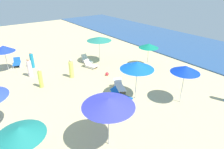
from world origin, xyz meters
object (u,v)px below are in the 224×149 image
object	(u,v)px
beachgoer_0	(40,79)
umbrella_0	(185,69)
umbrella_8	(99,39)
umbrella_3	(20,132)
umbrella_6	(137,65)
beach_ball_0	(107,74)
lounge_chair_8_0	(87,60)
umbrella_5	(149,46)
lounge_chair_6_0	(119,87)
lounge_chair_6_1	(121,96)
beachgoer_3	(30,68)
umbrella_4	(108,102)
umbrella_2	(3,48)
lounge_chair_8_1	(91,65)
beachgoer_6	(32,60)
beachgoer_1	(71,69)
lounge_chair_2_0	(17,63)

from	to	relation	value
beachgoer_0	umbrella_0	bearing A→B (deg)	-86.98
umbrella_0	umbrella_8	world-z (taller)	umbrella_0
umbrella_3	umbrella_6	bearing A→B (deg)	103.03
beach_ball_0	lounge_chair_8_0	bearing A→B (deg)	178.49
umbrella_5	umbrella_8	bearing A→B (deg)	-139.54
umbrella_5	beach_ball_0	world-z (taller)	umbrella_5
lounge_chair_6_0	lounge_chair_6_1	xyz separation A→B (m)	(1.12, -0.80, 0.00)
umbrella_0	beachgoer_3	xyz separation A→B (m)	(-10.05, -6.89, -1.67)
lounge_chair_6_0	lounge_chair_8_0	distance (m)	6.28
umbrella_4	umbrella_8	xyz separation A→B (m)	(-9.41, 5.69, -0.07)
umbrella_3	beachgoer_0	size ratio (longest dim) A/B	1.66
umbrella_2	lounge_chair_8_1	bearing A→B (deg)	58.29
lounge_chair_8_1	beach_ball_0	xyz separation A→B (m)	(2.35, 0.24, -0.10)
umbrella_2	lounge_chair_8_0	bearing A→B (deg)	68.51
lounge_chair_6_0	beachgoer_3	size ratio (longest dim) A/B	0.93
beachgoer_3	beachgoer_6	bearing A→B (deg)	135.87
beach_ball_0	beachgoer_3	bearing A→B (deg)	-125.32
beachgoer_1	beach_ball_0	size ratio (longest dim) A/B	5.45
umbrella_4	umbrella_5	xyz separation A→B (m)	(-5.83, 8.74, -0.44)
umbrella_4	beachgoer_3	bearing A→B (deg)	-175.50
lounge_chair_6_1	lounge_chair_8_1	bearing A→B (deg)	61.43
umbrella_5	beachgoer_1	bearing A→B (deg)	-107.68
beachgoer_0	beachgoer_3	distance (m)	2.44
lounge_chair_8_0	lounge_chair_8_1	xyz separation A→B (m)	(1.29, -0.33, 0.01)
umbrella_4	lounge_chair_2_0	bearing A→B (deg)	-174.96
lounge_chair_2_0	umbrella_4	size ratio (longest dim) A/B	0.50
beachgoer_6	umbrella_2	bearing A→B (deg)	-97.21
beachgoer_6	lounge_chair_8_0	bearing A→B (deg)	79.54
umbrella_6	beach_ball_0	size ratio (longest dim) A/B	9.16
umbrella_6	beachgoer_0	xyz separation A→B (m)	(-5.45, -4.72, -1.76)
umbrella_4	lounge_chair_8_1	xyz separation A→B (m)	(-8.83, 4.27, -2.23)
beachgoer_0	lounge_chair_8_0	bearing A→B (deg)	-15.26
lounge_chair_2_0	lounge_chair_8_1	bearing A→B (deg)	-21.58
lounge_chair_6_0	beach_ball_0	xyz separation A→B (m)	(-2.59, 0.70, -0.13)
beachgoer_3	beachgoer_1	bearing A→B (deg)	28.15
lounge_chair_8_1	beachgoer_0	world-z (taller)	beachgoer_0
lounge_chair_6_1	beachgoer_3	size ratio (longest dim) A/B	0.99
lounge_chair_2_0	lounge_chair_6_1	xyz separation A→B (m)	(10.62, 4.19, -0.00)
umbrella_4	lounge_chair_6_1	distance (m)	4.65
umbrella_8	beachgoer_6	size ratio (longest dim) A/B	1.67
umbrella_8	lounge_chair_8_0	world-z (taller)	umbrella_8
umbrella_6	beachgoer_3	bearing A→B (deg)	-148.59
umbrella_2	beachgoer_1	bearing A→B (deg)	40.08
lounge_chair_2_0	umbrella_5	bearing A→B (deg)	-19.01
umbrella_3	lounge_chair_6_1	distance (m)	7.30
umbrella_2	umbrella_5	bearing A→B (deg)	57.35
umbrella_4	umbrella_2	bearing A→B (deg)	-170.76
umbrella_8	beachgoer_0	size ratio (longest dim) A/B	1.71
lounge_chair_2_0	umbrella_3	distance (m)	13.19
beachgoer_3	beach_ball_0	size ratio (longest dim) A/B	5.45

